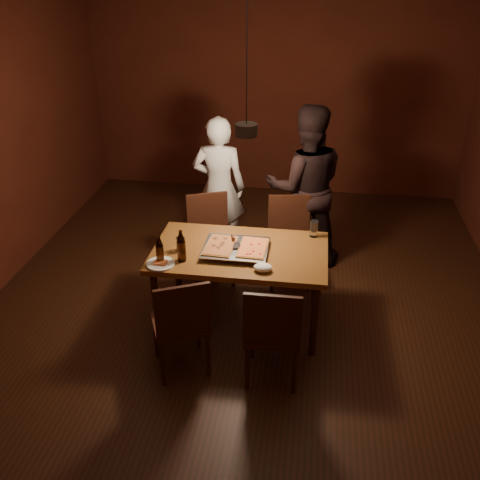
# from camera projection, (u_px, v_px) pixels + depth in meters

# --- Properties ---
(room_shell) EXTENTS (6.00, 6.00, 6.00)m
(room_shell) POSITION_uv_depth(u_px,v_px,m) (246.00, 171.00, 4.47)
(room_shell) COLOR #34180E
(room_shell) RESTS_ON ground
(dining_table) EXTENTS (1.50, 0.90, 0.75)m
(dining_table) POSITION_uv_depth(u_px,v_px,m) (240.00, 258.00, 4.63)
(dining_table) COLOR brown
(dining_table) RESTS_ON floor
(chair_far_left) EXTENTS (0.55, 0.55, 0.49)m
(chair_far_left) POSITION_uv_depth(u_px,v_px,m) (210.00, 230.00, 5.40)
(chair_far_left) COLOR #38190F
(chair_far_left) RESTS_ON floor
(chair_far_right) EXTENTS (0.48, 0.48, 0.49)m
(chair_far_right) POSITION_uv_depth(u_px,v_px,m) (289.00, 232.00, 5.36)
(chair_far_right) COLOR #38190F
(chair_far_right) RESTS_ON floor
(chair_near_left) EXTENTS (0.56, 0.56, 0.49)m
(chair_near_left) POSITION_uv_depth(u_px,v_px,m) (181.00, 318.00, 4.09)
(chair_near_left) COLOR #38190F
(chair_near_left) RESTS_ON floor
(chair_near_right) EXTENTS (0.42, 0.42, 0.49)m
(chair_near_right) POSITION_uv_depth(u_px,v_px,m) (273.00, 327.00, 3.99)
(chair_near_right) COLOR #38190F
(chair_near_right) RESTS_ON floor
(pizza_tray) EXTENTS (0.59, 0.50, 0.05)m
(pizza_tray) POSITION_uv_depth(u_px,v_px,m) (236.00, 249.00, 4.56)
(pizza_tray) COLOR silver
(pizza_tray) RESTS_ON dining_table
(pizza_meat) EXTENTS (0.26, 0.39, 0.02)m
(pizza_meat) POSITION_uv_depth(u_px,v_px,m) (220.00, 245.00, 4.55)
(pizza_meat) COLOR maroon
(pizza_meat) RESTS_ON pizza_tray
(pizza_cheese) EXTENTS (0.25, 0.38, 0.02)m
(pizza_cheese) POSITION_uv_depth(u_px,v_px,m) (253.00, 248.00, 4.52)
(pizza_cheese) COLOR gold
(pizza_cheese) RESTS_ON pizza_tray
(spatula) EXTENTS (0.16, 0.26, 0.04)m
(spatula) POSITION_uv_depth(u_px,v_px,m) (235.00, 245.00, 4.55)
(spatula) COLOR silver
(spatula) RESTS_ON pizza_tray
(beer_bottle_a) EXTENTS (0.06, 0.06, 0.25)m
(beer_bottle_a) POSITION_uv_depth(u_px,v_px,m) (160.00, 249.00, 4.36)
(beer_bottle_a) COLOR black
(beer_bottle_a) RESTS_ON dining_table
(beer_bottle_b) EXTENTS (0.07, 0.07, 0.28)m
(beer_bottle_b) POSITION_uv_depth(u_px,v_px,m) (181.00, 246.00, 4.38)
(beer_bottle_b) COLOR black
(beer_bottle_b) RESTS_ON dining_table
(water_glass_left) EXTENTS (0.08, 0.08, 0.12)m
(water_glass_left) POSITION_uv_depth(u_px,v_px,m) (181.00, 244.00, 4.56)
(water_glass_left) COLOR silver
(water_glass_left) RESTS_ON dining_table
(water_glass_right) EXTENTS (0.07, 0.07, 0.15)m
(water_glass_right) POSITION_uv_depth(u_px,v_px,m) (314.00, 229.00, 4.79)
(water_glass_right) COLOR silver
(water_glass_right) RESTS_ON dining_table
(plate_slice) EXTENTS (0.24, 0.24, 0.03)m
(plate_slice) POSITION_uv_depth(u_px,v_px,m) (161.00, 264.00, 4.38)
(plate_slice) COLOR white
(plate_slice) RESTS_ON dining_table
(napkin) EXTENTS (0.15, 0.12, 0.06)m
(napkin) POSITION_uv_depth(u_px,v_px,m) (263.00, 268.00, 4.28)
(napkin) COLOR white
(napkin) RESTS_ON dining_table
(diner_white) EXTENTS (0.57, 0.38, 1.56)m
(diner_white) POSITION_uv_depth(u_px,v_px,m) (219.00, 187.00, 5.76)
(diner_white) COLOR white
(diner_white) RESTS_ON floor
(diner_dark) EXTENTS (0.94, 0.78, 1.73)m
(diner_dark) POSITION_uv_depth(u_px,v_px,m) (305.00, 187.00, 5.55)
(diner_dark) COLOR black
(diner_dark) RESTS_ON floor
(pendant_lamp) EXTENTS (0.18, 0.18, 1.10)m
(pendant_lamp) POSITION_uv_depth(u_px,v_px,m) (246.00, 129.00, 4.30)
(pendant_lamp) COLOR black
(pendant_lamp) RESTS_ON ceiling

